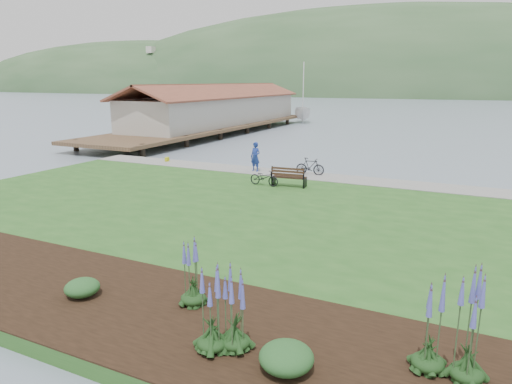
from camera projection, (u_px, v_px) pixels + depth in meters
ground at (297, 218)px, 19.59m from camera, size 600.00×600.00×0.00m
lawn at (278, 227)px, 17.79m from camera, size 34.00×20.00×0.40m
shoreline_path at (340, 179)px, 25.53m from camera, size 34.00×2.20×0.03m
garden_bed at (265, 340)px, 9.65m from camera, size 24.00×4.40×0.04m
pier_pavilion at (218, 109)px, 51.48m from camera, size 8.00×36.00×5.40m
park_bench at (289, 177)px, 23.50m from camera, size 1.81×0.88×1.09m
person at (255, 154)px, 27.34m from camera, size 0.85×0.67×2.10m
bicycle_a at (264, 177)px, 23.81m from camera, size 0.72×1.69×0.86m
bicycle_b at (310, 166)px, 26.48m from camera, size 0.60×1.70×1.00m
sailboat at (302, 122)px, 64.33m from camera, size 13.00×13.10×26.30m
pannier at (167, 159)px, 30.86m from camera, size 0.20×0.30×0.31m
echium_0 at (212, 313)px, 9.05m from camera, size 0.62×0.62×2.04m
echium_1 at (431, 331)px, 8.42m from camera, size 0.62×0.62×2.15m
echium_2 at (471, 330)px, 8.07m from camera, size 0.62×0.62×2.35m
echium_4 at (193, 274)px, 10.95m from camera, size 0.62×0.62×1.99m
echium_5 at (235, 312)px, 9.11m from camera, size 0.62×0.62×1.94m
shrub_0 at (82, 288)px, 11.53m from camera, size 0.87×0.87×0.44m
shrub_1 at (286, 358)px, 8.55m from camera, size 1.05×1.05×0.52m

